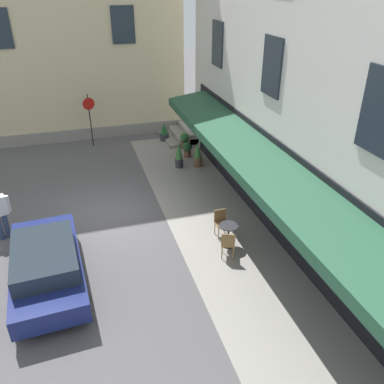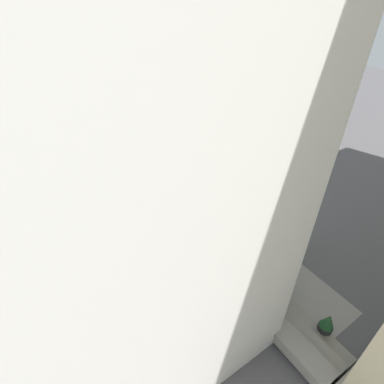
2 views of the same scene
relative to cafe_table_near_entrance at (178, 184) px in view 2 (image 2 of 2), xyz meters
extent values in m
plane|color=#565456|center=(2.94, 3.32, -0.49)|extent=(70.00, 70.00, 0.00)
cube|color=gray|center=(-0.31, -0.08, -0.49)|extent=(20.50, 3.20, 0.01)
cube|color=silver|center=(-1.06, -6.18, 7.01)|extent=(20.00, 9.00, 15.00)
cube|color=black|center=(-0.06, -1.65, 1.11)|extent=(16.00, 0.06, 3.20)
cube|color=#235138|center=(-0.06, -0.83, 2.36)|extent=(15.00, 1.70, 0.36)
cube|color=#235138|center=(-0.06, 0.00, 2.13)|extent=(15.00, 0.04, 0.28)
cube|color=#232D38|center=(-8.06, -1.64, 4.71)|extent=(1.10, 0.06, 1.70)
cube|color=#232D38|center=(-3.40, -1.64, 4.71)|extent=(1.10, 0.06, 1.70)
cube|color=#232D38|center=(1.27, -1.64, 4.71)|extent=(1.10, 0.06, 1.70)
cube|color=#232D38|center=(5.94, -1.64, 4.71)|extent=(1.10, 0.06, 1.70)
cube|color=#232D38|center=(-8.06, -1.64, 7.71)|extent=(1.10, 0.06, 1.70)
cube|color=#232D38|center=(-3.40, -1.64, 7.71)|extent=(1.10, 0.06, 1.70)
cube|color=#232D38|center=(1.27, -1.64, 7.71)|extent=(1.10, 0.06, 1.70)
cube|color=#232D38|center=(5.94, -1.64, 7.71)|extent=(1.10, 0.06, 1.70)
cube|color=gray|center=(9.54, -0.88, -0.42)|extent=(2.40, 1.40, 0.15)
cube|color=gray|center=(9.54, -1.23, -0.27)|extent=(2.40, 1.05, 0.30)
cube|color=gray|center=(9.54, -1.58, -0.12)|extent=(2.40, 0.70, 0.45)
cylinder|color=black|center=(0.00, 0.00, -0.48)|extent=(0.40, 0.40, 0.03)
cylinder|color=black|center=(0.00, 0.00, -0.13)|extent=(0.06, 0.06, 0.72)
cylinder|color=#2D2D33|center=(0.00, 0.00, 0.24)|extent=(0.60, 0.60, 0.03)
cylinder|color=olive|center=(-0.42, -0.01, -0.27)|extent=(0.03, 0.03, 0.45)
cylinder|color=olive|center=(-0.28, 0.30, -0.27)|extent=(0.03, 0.03, 0.45)
cylinder|color=olive|center=(-0.73, 0.12, -0.27)|extent=(0.03, 0.03, 0.45)
cylinder|color=olive|center=(-0.60, 0.44, -0.27)|extent=(0.03, 0.03, 0.45)
cube|color=olive|center=(-0.51, 0.21, -0.02)|extent=(0.52, 0.52, 0.04)
cube|color=olive|center=(-0.67, 0.28, 0.21)|extent=(0.19, 0.38, 0.42)
cylinder|color=olive|center=(0.37, 0.18, -0.27)|extent=(0.03, 0.03, 0.45)
cylinder|color=olive|center=(0.39, -0.16, -0.27)|extent=(0.03, 0.03, 0.45)
cylinder|color=olive|center=(0.71, 0.19, -0.27)|extent=(0.03, 0.03, 0.45)
cylinder|color=olive|center=(0.72, -0.15, -0.27)|extent=(0.03, 0.03, 0.45)
cube|color=olive|center=(0.55, 0.02, -0.02)|extent=(0.41, 0.41, 0.04)
cube|color=olive|center=(0.73, 0.02, 0.21)|extent=(0.05, 0.40, 0.42)
cylinder|color=black|center=(-9.03, 0.25, -0.48)|extent=(0.40, 0.40, 0.03)
cylinder|color=black|center=(-9.03, 0.25, -0.13)|extent=(0.06, 0.06, 0.72)
cylinder|color=#2D2D33|center=(-9.03, 0.25, 0.24)|extent=(0.60, 0.60, 0.03)
cylinder|color=olive|center=(-9.10, 0.66, -0.27)|extent=(0.03, 0.03, 0.45)
cylinder|color=olive|center=(-8.77, 0.57, -0.27)|extent=(0.03, 0.03, 0.45)
cylinder|color=olive|center=(-9.00, 0.99, -0.27)|extent=(0.03, 0.03, 0.45)
cylinder|color=olive|center=(-8.68, 0.90, -0.27)|extent=(0.03, 0.03, 0.45)
cube|color=olive|center=(-8.89, 0.78, -0.02)|extent=(0.49, 0.49, 0.04)
cube|color=olive|center=(-8.84, 0.96, 0.21)|extent=(0.40, 0.15, 0.42)
cylinder|color=olive|center=(-8.93, -0.15, -0.27)|extent=(0.03, 0.03, 0.45)
cylinder|color=olive|center=(-9.27, -0.09, -0.27)|extent=(0.03, 0.03, 0.45)
cylinder|color=olive|center=(-8.99, -0.49, -0.27)|extent=(0.03, 0.03, 0.45)
cylinder|color=olive|center=(-9.33, -0.43, -0.27)|extent=(0.03, 0.03, 0.45)
cube|color=olive|center=(-9.13, -0.29, -0.02)|extent=(0.46, 0.46, 0.04)
cube|color=olive|center=(-9.16, -0.47, 0.21)|extent=(0.40, 0.11, 0.42)
cylinder|color=navy|center=(-8.96, 0.10, -0.26)|extent=(0.16, 0.16, 0.47)
cylinder|color=navy|center=(-8.99, -0.07, 0.00)|extent=(0.23, 0.38, 0.17)
cylinder|color=navy|center=(-9.15, 0.13, -0.26)|extent=(0.16, 0.16, 0.47)
cylinder|color=navy|center=(-9.18, -0.04, 0.00)|extent=(0.23, 0.38, 0.17)
cube|color=black|center=(-9.12, -0.23, 0.30)|extent=(0.53, 0.36, 0.60)
sphere|color=tan|center=(-9.12, -0.23, 0.73)|extent=(0.26, 0.26, 0.26)
cylinder|color=black|center=(-8.83, -0.28, 0.28)|extent=(0.11, 0.11, 0.53)
cylinder|color=black|center=(-9.41, -0.18, 0.28)|extent=(0.11, 0.11, 0.53)
cylinder|color=navy|center=(-9.09, 0.41, -0.26)|extent=(0.16, 0.16, 0.47)
cylinder|color=navy|center=(-9.04, 0.58, 0.00)|extent=(0.26, 0.39, 0.17)
cylinder|color=navy|center=(-8.90, 0.36, -0.26)|extent=(0.16, 0.16, 0.47)
cylinder|color=navy|center=(-8.86, 0.53, 0.00)|extent=(0.26, 0.39, 0.17)
cube|color=red|center=(-8.90, 0.73, 0.30)|extent=(0.55, 0.40, 0.60)
sphere|color=tan|center=(-8.90, 0.73, 0.73)|extent=(0.26, 0.26, 0.26)
cylinder|color=red|center=(-9.19, 0.81, 0.28)|extent=(0.11, 0.11, 0.53)
cylinder|color=red|center=(-8.61, 0.64, 0.28)|extent=(0.11, 0.11, 0.53)
cylinder|color=navy|center=(2.46, 6.90, -0.05)|extent=(0.17, 0.17, 0.88)
cylinder|color=navy|center=(2.53, 6.71, -0.05)|extent=(0.17, 0.17, 0.88)
cube|color=silver|center=(2.50, 6.81, 0.71)|extent=(0.47, 0.59, 0.63)
sphere|color=tan|center=(2.50, 6.81, 1.16)|extent=(0.28, 0.28, 0.28)
cylinder|color=silver|center=(2.38, 7.10, 0.69)|extent=(0.11, 0.11, 0.55)
cylinder|color=silver|center=(2.61, 6.52, 0.69)|extent=(0.11, 0.11, 0.55)
cylinder|color=#2D2D33|center=(6.18, -0.07, -0.29)|extent=(0.35, 0.35, 0.40)
cone|color=#3D7A38|center=(6.18, -0.07, 0.29)|extent=(0.33, 0.33, 0.77)
cylinder|color=brown|center=(8.30, -0.93, -0.32)|extent=(0.37, 0.37, 0.35)
sphere|color=#2D6B33|center=(8.30, -0.93, 0.05)|extent=(0.44, 0.44, 0.44)
cylinder|color=#2D2D33|center=(9.59, -0.21, -0.31)|extent=(0.46, 0.46, 0.37)
cone|color=#23562D|center=(9.59, -0.21, 0.16)|extent=(0.43, 0.43, 0.57)
cylinder|color=brown|center=(7.18, -0.74, -0.33)|extent=(0.34, 0.34, 0.32)
sphere|color=#23562D|center=(7.18, -0.74, 0.02)|extent=(0.43, 0.43, 0.43)
cylinder|color=brown|center=(6.05, -0.90, -0.28)|extent=(0.39, 0.39, 0.43)
cone|color=#3D7A38|center=(6.05, -0.90, 0.25)|extent=(0.37, 0.37, 0.63)
cube|color=navy|center=(-0.23, 5.39, 0.08)|extent=(4.40, 2.05, 0.55)
cube|color=#232D38|center=(-0.43, 5.38, 0.60)|extent=(2.50, 1.74, 0.48)
cylinder|color=black|center=(1.26, 4.68, -0.19)|extent=(0.60, 0.20, 0.60)
cylinder|color=black|center=(1.17, 6.27, -0.19)|extent=(0.60, 0.20, 0.60)
cylinder|color=black|center=(-1.63, 4.51, -0.19)|extent=(0.60, 0.20, 0.60)
cylinder|color=black|center=(-1.73, 6.10, -0.19)|extent=(0.60, 0.20, 0.60)
camera|label=1|loc=(-9.61, 4.10, 7.05)|focal=37.44mm
camera|label=2|loc=(11.52, -6.70, 8.89)|focal=27.31mm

